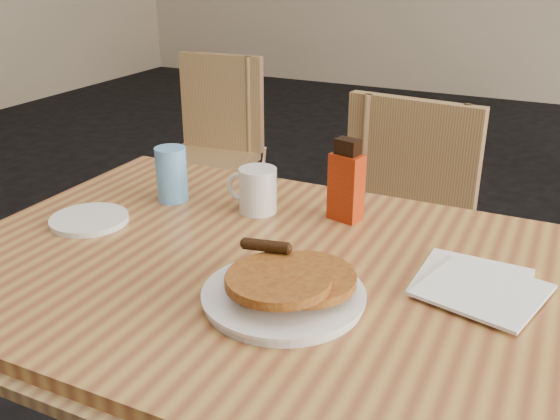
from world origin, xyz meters
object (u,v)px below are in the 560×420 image
at_px(chair_main_far, 398,227).
at_px(syrup_bottle, 346,183).
at_px(pancake_plate, 284,288).
at_px(blue_tumbler, 172,174).
at_px(coffee_mug, 257,189).
at_px(chair_wall_extra, 212,137).
at_px(main_table, 283,287).

relative_size(chair_main_far, syrup_bottle, 5.10).
relative_size(pancake_plate, blue_tumbler, 2.17).
relative_size(coffee_mug, syrup_bottle, 0.88).
bearing_deg(chair_wall_extra, pancake_plate, -59.56).
bearing_deg(pancake_plate, main_table, 117.10).
xyz_separation_m(pancake_plate, coffee_mug, (-0.21, 0.31, 0.03)).
xyz_separation_m(pancake_plate, syrup_bottle, (-0.03, 0.35, 0.06)).
bearing_deg(blue_tumbler, main_table, -26.59).
xyz_separation_m(chair_wall_extra, coffee_mug, (0.84, -1.15, 0.29)).
xyz_separation_m(chair_main_far, pancake_plate, (0.04, -0.85, 0.25)).
bearing_deg(main_table, chair_main_far, 89.13).
distance_m(chair_main_far, blue_tumbler, 0.73).
bearing_deg(main_table, pancake_plate, -62.90).
bearing_deg(coffee_mug, blue_tumbler, 174.93).
height_order(main_table, coffee_mug, coffee_mug).
bearing_deg(chair_wall_extra, syrup_bottle, -52.65).
distance_m(pancake_plate, blue_tumbler, 0.50).
distance_m(chair_wall_extra, syrup_bottle, 1.54).
height_order(coffee_mug, syrup_bottle, syrup_bottle).
height_order(chair_wall_extra, coffee_mug, coffee_mug).
bearing_deg(blue_tumbler, chair_main_far, 56.69).
relative_size(chair_main_far, pancake_plate, 3.36).
bearing_deg(syrup_bottle, blue_tumbler, -156.66).
distance_m(main_table, chair_wall_extra, 1.70).
height_order(main_table, pancake_plate, pancake_plate).
height_order(main_table, chair_main_far, chair_main_far).
bearing_deg(syrup_bottle, main_table, -82.17).
bearing_deg(chair_main_far, chair_wall_extra, 154.98).
relative_size(main_table, chair_wall_extra, 1.50).
bearing_deg(main_table, coffee_mug, 127.99).
relative_size(pancake_plate, coffee_mug, 1.74).
height_order(main_table, blue_tumbler, blue_tumbler).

